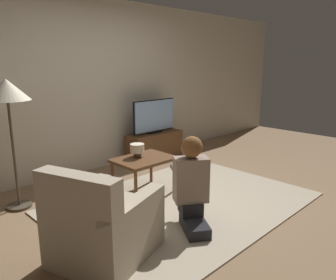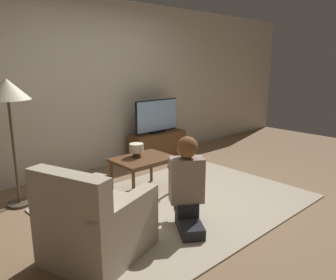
{
  "view_description": "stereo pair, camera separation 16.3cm",
  "coord_description": "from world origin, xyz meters",
  "px_view_note": "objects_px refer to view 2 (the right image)",
  "views": [
    {
      "loc": [
        -2.71,
        -2.47,
        1.66
      ],
      "look_at": [
        0.31,
        0.59,
        0.63
      ],
      "focal_mm": 35.0,
      "sensor_mm": 36.0,
      "label": 1
    },
    {
      "loc": [
        -2.59,
        -2.58,
        1.66
      ],
      "look_at": [
        0.31,
        0.59,
        0.63
      ],
      "focal_mm": 35.0,
      "sensor_mm": 36.0,
      "label": 2
    }
  ],
  "objects_px": {
    "floor_lamp": "(8,95)",
    "table_lamp": "(136,149)",
    "person_kneeling": "(187,181)",
    "coffee_table": "(143,162)",
    "tv": "(157,116)",
    "armchair": "(96,226)"
  },
  "relations": [
    {
      "from": "tv",
      "to": "coffee_table",
      "type": "distance_m",
      "value": 1.56
    },
    {
      "from": "floor_lamp",
      "to": "table_lamp",
      "type": "bearing_deg",
      "value": -25.98
    },
    {
      "from": "coffee_table",
      "to": "armchair",
      "type": "xyz_separation_m",
      "value": [
        -1.17,
        -0.83,
        -0.13
      ]
    },
    {
      "from": "armchair",
      "to": "coffee_table",
      "type": "bearing_deg",
      "value": -73.95
    },
    {
      "from": "coffee_table",
      "to": "table_lamp",
      "type": "height_order",
      "value": "table_lamp"
    },
    {
      "from": "floor_lamp",
      "to": "table_lamp",
      "type": "distance_m",
      "value": 1.6
    },
    {
      "from": "floor_lamp",
      "to": "table_lamp",
      "type": "relative_size",
      "value": 8.26
    },
    {
      "from": "coffee_table",
      "to": "armchair",
      "type": "bearing_deg",
      "value": -144.45
    },
    {
      "from": "person_kneeling",
      "to": "table_lamp",
      "type": "bearing_deg",
      "value": -66.09
    },
    {
      "from": "person_kneeling",
      "to": "coffee_table",
      "type": "bearing_deg",
      "value": -68.38
    },
    {
      "from": "table_lamp",
      "to": "floor_lamp",
      "type": "bearing_deg",
      "value": 154.02
    },
    {
      "from": "tv",
      "to": "floor_lamp",
      "type": "relative_size",
      "value": 0.59
    },
    {
      "from": "coffee_table",
      "to": "table_lamp",
      "type": "relative_size",
      "value": 4.07
    },
    {
      "from": "armchair",
      "to": "tv",
      "type": "bearing_deg",
      "value": -70.25
    },
    {
      "from": "tv",
      "to": "table_lamp",
      "type": "xyz_separation_m",
      "value": [
        -1.14,
        -0.93,
        -0.18
      ]
    },
    {
      "from": "tv",
      "to": "person_kneeling",
      "type": "xyz_separation_m",
      "value": [
        -1.32,
        -2.01,
        -0.27
      ]
    },
    {
      "from": "coffee_table",
      "to": "floor_lamp",
      "type": "relative_size",
      "value": 0.49
    },
    {
      "from": "tv",
      "to": "floor_lamp",
      "type": "distance_m",
      "value": 2.5
    },
    {
      "from": "tv",
      "to": "armchair",
      "type": "xyz_separation_m",
      "value": [
        -2.29,
        -1.87,
        -0.48
      ]
    },
    {
      "from": "armchair",
      "to": "floor_lamp",
      "type": "bearing_deg",
      "value": -14.45
    },
    {
      "from": "coffee_table",
      "to": "person_kneeling",
      "type": "bearing_deg",
      "value": -101.75
    },
    {
      "from": "armchair",
      "to": "person_kneeling",
      "type": "distance_m",
      "value": 1.0
    }
  ]
}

